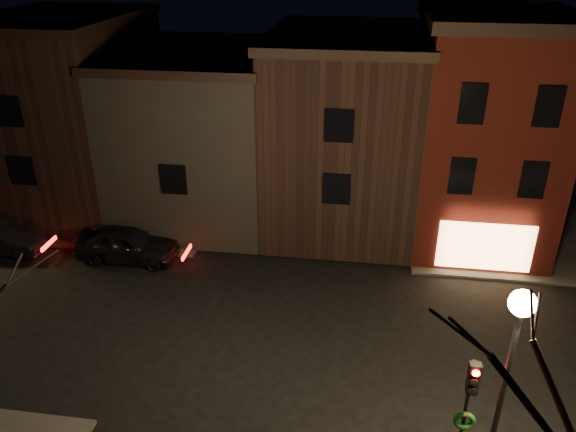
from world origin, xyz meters
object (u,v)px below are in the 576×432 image
object	(u,v)px
parked_car_a	(127,244)
parked_car_b	(1,239)
traffic_signal	(468,404)
street_lamp_near	(513,344)

from	to	relation	value
parked_car_a	parked_car_b	size ratio (longest dim) A/B	1.13
traffic_signal	parked_car_b	size ratio (longest dim) A/B	0.98
parked_car_a	parked_car_b	bearing A→B (deg)	92.20
parked_car_a	parked_car_b	xyz separation A→B (m)	(-6.18, -0.16, -0.12)
parked_car_a	street_lamp_near	bearing A→B (deg)	-125.90
traffic_signal	street_lamp_near	bearing A→B (deg)	-39.37
street_lamp_near	traffic_signal	distance (m)	2.49
parked_car_a	parked_car_b	distance (m)	6.18
street_lamp_near	traffic_signal	bearing A→B (deg)	140.63
parked_car_b	traffic_signal	bearing A→B (deg)	-114.99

